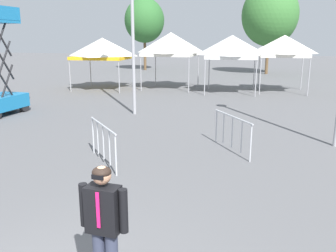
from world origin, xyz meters
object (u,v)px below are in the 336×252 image
canopy_tent_center (103,49)px  crowd_barrier_mid_lot (232,127)px  canopy_tent_behind_left (171,44)px  tree_behind_tents_right (270,15)px  crowd_barrier_near_person (103,136)px  person_foreground (104,223)px  tree_behind_tents_left (144,21)px  canopy_tent_behind_center (284,46)px  canopy_tent_far_right (232,47)px

canopy_tent_center → crowd_barrier_mid_lot: canopy_tent_center is taller
canopy_tent_behind_left → tree_behind_tents_right: bearing=61.7°
tree_behind_tents_right → crowd_barrier_near_person: size_ratio=5.04×
crowd_barrier_mid_lot → crowd_barrier_near_person: bearing=-149.4°
person_foreground → tree_behind_tents_left: (-9.94, 32.39, 4.00)m
canopy_tent_behind_center → tree_behind_tents_right: (-0.73, 11.70, 2.50)m
crowd_barrier_near_person → canopy_tent_center: bearing=114.2°
canopy_tent_far_right → person_foreground: canopy_tent_far_right is taller
canopy_tent_far_right → tree_behind_tents_right: 13.17m
canopy_tent_center → crowd_barrier_near_person: (6.01, -13.35, -1.87)m
tree_behind_tents_left → crowd_barrier_mid_lot: 28.44m
canopy_tent_center → tree_behind_tents_right: tree_behind_tents_right is taller
canopy_tent_far_right → tree_behind_tents_left: tree_behind_tents_left is taller
tree_behind_tents_left → crowd_barrier_mid_lot: (11.04, -25.86, -4.28)m
canopy_tent_behind_left → crowd_barrier_mid_lot: canopy_tent_behind_left is taller
canopy_tent_center → crowd_barrier_near_person: canopy_tent_center is taller
crowd_barrier_near_person → canopy_tent_behind_center: bearing=70.4°
crowd_barrier_near_person → tree_behind_tents_right: bearing=80.3°
canopy_tent_behind_left → crowd_barrier_near_person: canopy_tent_behind_left is taller
crowd_barrier_mid_lot → canopy_tent_behind_center: bearing=80.9°
canopy_tent_behind_center → crowd_barrier_near_person: (-5.28, -14.81, -2.06)m
tree_behind_tents_right → tree_behind_tents_left: size_ratio=1.11×
canopy_tent_center → canopy_tent_behind_left: (4.22, 1.37, 0.27)m
crowd_barrier_mid_lot → canopy_tent_behind_left: bearing=111.4°
canopy_tent_center → canopy_tent_behind_left: canopy_tent_behind_left is taller
canopy_tent_far_right → person_foreground: (-0.09, -18.42, -1.73)m
tree_behind_tents_right → canopy_tent_far_right: bearing=-100.4°
canopy_tent_behind_left → tree_behind_tents_right: size_ratio=0.45×
canopy_tent_far_right → canopy_tent_behind_left: bearing=167.0°
canopy_tent_center → tree_behind_tents_left: 14.73m
canopy_tent_behind_left → person_foreground: 19.83m
canopy_tent_center → crowd_barrier_near_person: 14.76m
canopy_tent_behind_left → person_foreground: (3.92, -19.34, -1.86)m
canopy_tent_far_right → crowd_barrier_mid_lot: size_ratio=1.95×
person_foreground → tree_behind_tents_right: tree_behind_tents_right is taller
tree_behind_tents_right → tree_behind_tents_left: tree_behind_tents_right is taller
canopy_tent_center → tree_behind_tents_right: (10.56, 13.15, 2.69)m
canopy_tent_far_right → person_foreground: size_ratio=1.94×
canopy_tent_far_right → tree_behind_tents_right: bearing=79.6°
canopy_tent_behind_left → tree_behind_tents_right: tree_behind_tents_right is taller
canopy_tent_behind_center → tree_behind_tents_left: 18.56m
canopy_tent_far_right → tree_behind_tents_right: size_ratio=0.43×
canopy_tent_center → canopy_tent_far_right: bearing=3.1°
canopy_tent_center → crowd_barrier_near_person: bearing=-65.8°
person_foreground → crowd_barrier_near_person: (-2.13, 4.63, -0.28)m
canopy_tent_far_right → canopy_tent_behind_center: (3.07, 1.01, 0.05)m
canopy_tent_behind_center → tree_behind_tents_right: 11.98m
crowd_barrier_near_person → crowd_barrier_mid_lot: same height
canopy_tent_center → tree_behind_tents_left: bearing=97.1°
canopy_tent_far_right → crowd_barrier_near_person: canopy_tent_far_right is taller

